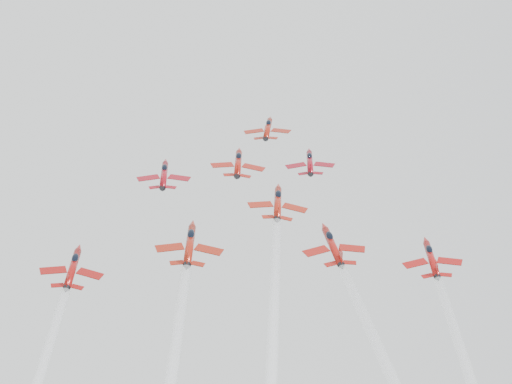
{
  "coord_description": "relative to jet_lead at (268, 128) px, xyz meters",
  "views": [
    {
      "loc": [
        -2.42,
        -119.92,
        148.21
      ],
      "look_at": [
        0.0,
        2.0,
        166.85
      ],
      "focal_mm": 50.0,
      "sensor_mm": 36.0,
      "label": 1
    }
  ],
  "objects": [
    {
      "name": "jet_row2_left",
      "position": [
        -19.67,
        -18.7,
        -13.35
      ],
      "size": [
        9.82,
        12.19,
        8.99
      ],
      "rotation": [
        0.62,
        -0.02,
        0.05
      ],
      "color": "maroon"
    },
    {
      "name": "jet_row2_right",
      "position": [
        7.52,
        -14.02,
        -10.01
      ],
      "size": [
        9.43,
        11.7,
        8.63
      ],
      "rotation": [
        0.62,
        -0.02,
        -0.09
      ],
      "color": "maroon"
    },
    {
      "name": "jet_lead",
      "position": [
        0.0,
        0.0,
        0.0
      ],
      "size": [
        10.04,
        12.46,
        9.19
      ],
      "rotation": [
        0.62,
        0.01,
        -0.13
      ],
      "color": "maroon"
    },
    {
      "name": "jet_row2_center",
      "position": [
        -6.17,
        -14.43,
        -10.3
      ],
      "size": [
        10.39,
        12.9,
        9.51
      ],
      "rotation": [
        0.62,
        0.07,
        0.02
      ],
      "color": "#A4180F"
    }
  ]
}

